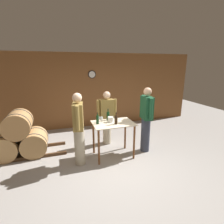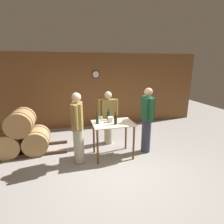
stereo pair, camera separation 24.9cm
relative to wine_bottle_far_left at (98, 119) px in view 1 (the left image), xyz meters
name	(u,v)px [view 1 (the left image)]	position (x,y,z in m)	size (l,w,h in m)	color
ground_plane	(114,166)	(0.25, -0.50, -1.01)	(14.00, 14.00, 0.00)	#9E9993
back_wall	(89,91)	(0.25, 2.43, 0.34)	(8.40, 0.08, 2.70)	brown
barrel_rack	(20,138)	(-1.87, 0.72, -0.53)	(2.21, 0.76, 1.19)	#4C331E
tasting_table	(113,130)	(0.39, -0.04, -0.30)	(1.01, 0.71, 0.90)	beige
wine_bottle_far_left	(98,119)	(0.00, 0.00, 0.00)	(0.06, 0.06, 0.28)	black
wine_bottle_left	(108,116)	(0.32, 0.20, 0.00)	(0.08, 0.08, 0.31)	black
wine_bottle_center	(116,119)	(0.42, -0.16, 0.00)	(0.08, 0.08, 0.29)	black
wine_glass_near_left	(98,118)	(0.05, 0.12, -0.02)	(0.06, 0.06, 0.14)	silver
wine_glass_near_center	(101,119)	(0.10, 0.00, 0.01)	(0.07, 0.07, 0.16)	silver
ice_bucket	(111,119)	(0.34, 0.04, -0.05)	(0.14, 0.14, 0.13)	white
person_host	(146,118)	(1.30, -0.03, -0.09)	(0.25, 0.59, 1.74)	#333847
person_visitor_with_scarf	(79,128)	(-0.48, -0.16, -0.11)	(0.29, 0.58, 1.71)	#B7AD93
person_visitor_bearded	(107,117)	(0.45, 0.73, -0.19)	(0.59, 0.24, 1.57)	#B7AD93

